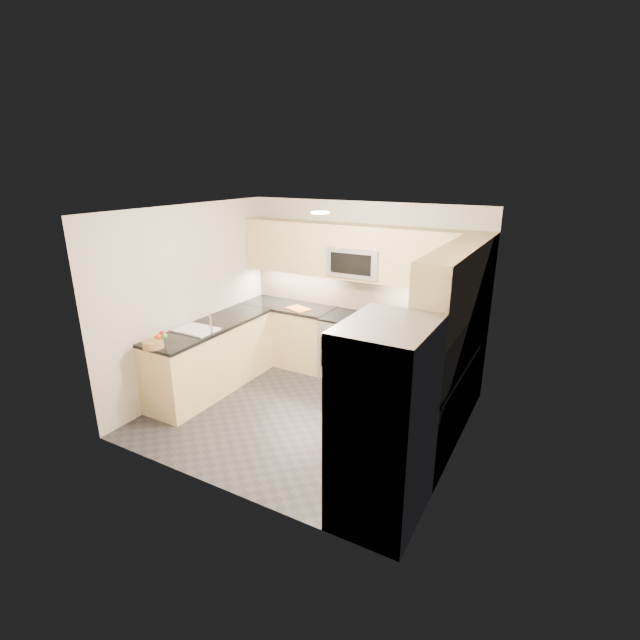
{
  "coord_description": "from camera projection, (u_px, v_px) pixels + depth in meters",
  "views": [
    {
      "loc": [
        2.64,
        -4.39,
        2.97
      ],
      "look_at": [
        0.0,
        0.35,
        1.15
      ],
      "focal_mm": 26.0,
      "sensor_mm": 36.0,
      "label": 1
    }
  ],
  "objects": [
    {
      "name": "wall_back",
      "position": [
        362.0,
        290.0,
        6.73
      ],
      "size": [
        3.6,
        0.02,
        2.5
      ],
      "primitive_type": "cube",
      "color": "beige",
      "rests_on": "floor"
    },
    {
      "name": "ceiling",
      "position": [
        304.0,
        211.0,
        5.0
      ],
      "size": [
        3.6,
        3.2,
        0.02
      ],
      "primitive_type": "cube",
      "color": "beige",
      "rests_on": "wall_back"
    },
    {
      "name": "base_cab_back_left",
      "position": [
        289.0,
        335.0,
        7.23
      ],
      "size": [
        1.42,
        0.6,
        0.9
      ],
      "primitive_type": "cube",
      "color": "#DBBC84",
      "rests_on": "floor"
    },
    {
      "name": "fruit_apple",
      "position": [
        162.0,
        334.0,
        5.52
      ],
      "size": [
        0.08,
        0.08,
        0.08
      ],
      "primitive_type": "sphere",
      "color": "#A9131A",
      "rests_on": "fruit_basket"
    },
    {
      "name": "countertop_peninsula",
      "position": [
        210.0,
        326.0,
        6.2
      ],
      "size": [
        0.63,
        2.0,
        0.04
      ],
      "primitive_type": "cube",
      "color": "black",
      "rests_on": "base_cab_peninsula"
    },
    {
      "name": "upper_cab_back",
      "position": [
        358.0,
        252.0,
        6.4
      ],
      "size": [
        3.6,
        0.35,
        0.75
      ],
      "primitive_type": "cube",
      "color": "#DBBC84",
      "rests_on": "wall_back"
    },
    {
      "name": "faucet",
      "position": [
        211.0,
        323.0,
        5.82
      ],
      "size": [
        0.03,
        0.03,
        0.28
      ],
      "primitive_type": "cylinder",
      "color": "silver",
      "rests_on": "countertop_peninsula"
    },
    {
      "name": "backsplash_right",
      "position": [
        471.0,
        339.0,
        4.96
      ],
      "size": [
        0.01,
        2.3,
        0.51
      ],
      "primitive_type": "cube",
      "color": "tan",
      "rests_on": "wall_right"
    },
    {
      "name": "fruit_orange",
      "position": [
        158.0,
        336.0,
        5.45
      ],
      "size": [
        0.07,
        0.07,
        0.07
      ],
      "primitive_type": "sphere",
      "color": "#FB491B",
      "rests_on": "fruit_basket"
    },
    {
      "name": "oven_door_glass",
      "position": [
        341.0,
        356.0,
        6.44
      ],
      "size": [
        0.62,
        0.02,
        0.45
      ],
      "primitive_type": "cube",
      "color": "black",
      "rests_on": "gas_range"
    },
    {
      "name": "fridge_handle_right",
      "position": [
        353.0,
        400.0,
        4.19
      ],
      "size": [
        0.02,
        0.02,
        1.2
      ],
      "primitive_type": "cylinder",
      "color": "#B2B5BA",
      "rests_on": "refrigerator"
    },
    {
      "name": "base_cab_back_right",
      "position": [
        425.0,
        362.0,
        6.23
      ],
      "size": [
        1.42,
        0.6,
        0.9
      ],
      "primitive_type": "cube",
      "color": "#DBBC84",
      "rests_on": "floor"
    },
    {
      "name": "microwave_door",
      "position": [
        350.0,
        264.0,
        6.25
      ],
      "size": [
        0.6,
        0.01,
        0.28
      ],
      "primitive_type": "cube",
      "color": "black",
      "rests_on": "microwave"
    },
    {
      "name": "wall_left",
      "position": [
        191.0,
        300.0,
        6.23
      ],
      "size": [
        0.02,
        3.2,
        2.5
      ],
      "primitive_type": "cube",
      "color": "beige",
      "rests_on": "floor"
    },
    {
      "name": "gas_range",
      "position": [
        351.0,
        348.0,
        6.71
      ],
      "size": [
        0.76,
        0.65,
        0.91
      ],
      "primitive_type": "cube",
      "color": "#A0A4A8",
      "rests_on": "floor"
    },
    {
      "name": "fridge_handle_left",
      "position": [
        335.0,
        418.0,
        3.89
      ],
      "size": [
        0.02,
        0.02,
        1.2
      ],
      "primitive_type": "cylinder",
      "color": "#B2B5BA",
      "rests_on": "refrigerator"
    },
    {
      "name": "range_cooktop",
      "position": [
        352.0,
        318.0,
        6.56
      ],
      "size": [
        0.76,
        0.65,
        0.03
      ],
      "primitive_type": "cube",
      "color": "black",
      "rests_on": "gas_range"
    },
    {
      "name": "wall_right",
      "position": [
        462.0,
        348.0,
        4.57
      ],
      "size": [
        0.02,
        3.2,
        2.5
      ],
      "primitive_type": "cube",
      "color": "beige",
      "rests_on": "floor"
    },
    {
      "name": "fruit_basket",
      "position": [
        153.0,
        344.0,
        5.4
      ],
      "size": [
        0.31,
        0.31,
        0.09
      ],
      "primitive_type": "cylinder",
      "rotation": [
        0.0,
        0.0,
        -0.37
      ],
      "color": "#A07B4A",
      "rests_on": "countertop_peninsula"
    },
    {
      "name": "oven_handle",
      "position": [
        340.0,
        338.0,
        6.33
      ],
      "size": [
        0.6,
        0.02,
        0.02
      ],
      "primitive_type": "cylinder",
      "rotation": [
        0.0,
        1.57,
        0.0
      ],
      "color": "#B2B5BA",
      "rests_on": "gas_range"
    },
    {
      "name": "floor",
      "position": [
        306.0,
        415.0,
        5.8
      ],
      "size": [
        3.6,
        3.2,
        0.0
      ],
      "primitive_type": "cube",
      "color": "#26252B",
      "rests_on": "ground"
    },
    {
      "name": "dish_towel_check",
      "position": [
        338.0,
        350.0,
        6.38
      ],
      "size": [
        0.17,
        0.04,
        0.32
      ],
      "primitive_type": "cube",
      "rotation": [
        0.0,
        0.0,
        -0.17
      ],
      "color": "white",
      "rests_on": "oven_handle"
    },
    {
      "name": "base_cab_peninsula",
      "position": [
        212.0,
        359.0,
        6.34
      ],
      "size": [
        0.6,
        2.0,
        0.9
      ],
      "primitive_type": "cube",
      "color": "#DBBC84",
      "rests_on": "floor"
    },
    {
      "name": "sink_basin",
      "position": [
        197.0,
        335.0,
        6.0
      ],
      "size": [
        0.52,
        0.38,
        0.16
      ],
      "primitive_type": "cube",
      "color": "white",
      "rests_on": "base_cab_peninsula"
    },
    {
      "name": "countertop_back_left",
      "position": [
        288.0,
        306.0,
        7.08
      ],
      "size": [
        1.42,
        0.63,
        0.04
      ],
      "primitive_type": "cube",
      "color": "black",
      "rests_on": "base_cab_back_left"
    },
    {
      "name": "upper_cab_right",
      "position": [
        456.0,
        284.0,
        4.7
      ],
      "size": [
        0.35,
        1.95,
        0.75
      ],
      "primitive_type": "cube",
      "color": "#DBBC84",
      "rests_on": "wall_right"
    },
    {
      "name": "cutting_board",
      "position": [
        298.0,
        309.0,
        6.87
      ],
      "size": [
        0.4,
        0.33,
        0.01
      ],
      "primitive_type": "cube",
      "rotation": [
        0.0,
        0.0,
        -0.32
      ],
      "color": "#C64F12",
      "rests_on": "countertop_back_left"
    },
    {
      "name": "base_cab_right",
      "position": [
        430.0,
        406.0,
        5.09
      ],
      "size": [
        0.6,
        1.7,
        0.9
      ],
      "primitive_type": "cube",
      "color": "#DBBC84",
      "rests_on": "floor"
    },
    {
      "name": "microwave",
      "position": [
        357.0,
        261.0,
        6.42
      ],
      "size": [
        0.76,
        0.4,
        0.4
      ],
      "primitive_type": "cube",
      "color": "#A4A8AC",
      "rests_on": "upper_cab_back"
    },
    {
      "name": "wall_front",
      "position": [
        212.0,
        371.0,
        4.07
      ],
      "size": [
        3.6,
        0.02,
        2.5
      ],
      "primitive_type": "cube",
      "color": "beige",
      "rests_on": "floor"
    },
    {
      "name": "utensil_bowl",
      "position": [
        452.0,
        330.0,
        5.77
      ],
      "size": [
        0.3,
        0.3,
        0.16
      ],
      "primitive_type": "cylinder",
      "rotation": [
        0.0,
        0.0,
        -0.05
      ],
      "color": "#4CB24C",
      "rests_on": "countertop_back_right"
    },
    {
      "name": "countertop_right",
      "position": [
        434.0,
        367.0,
        4.94
      ],
      "size": [
        0.63,
        1.7,
        0.04
      ],
      "primitive_type": "cube",
      "color": "black",
      "rests_on": "base_cab_right"
    },
    {
      "name": "backsplash_back",
      "position": [
        361.0,
        293.0,
        6.74
      ],
      "size": [
        3.6,
        0.01,
        0.51
      ],
      "primitive_type": "cube",
      "color": "tan",
      "rests_on": "wall_back"
    },
    {
      "name": "countertop_back_right",
      "position": [
        428.0,
        329.0,
        6.08
      ],
      "size": [
        1.42,
        0.63,
        0.04
      ],
      "primitive_type": "cube",
      "color": "black",
      "rests_on": "base_cab_back_right"
    },
    {
      "name": "fruit_pear",
      "position": [
        165.0,
        336.0,
        5.47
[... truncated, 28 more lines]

